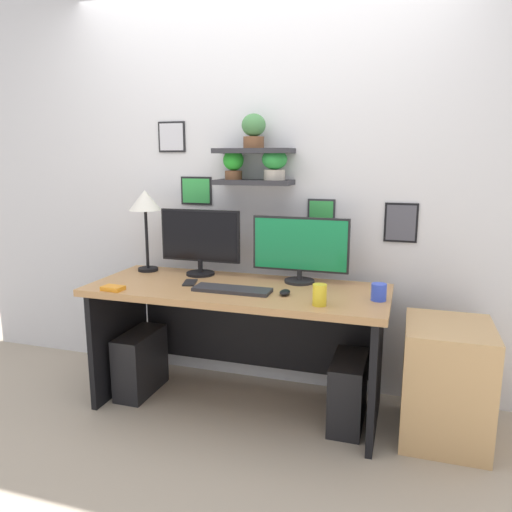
% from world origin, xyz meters
% --- Properties ---
extents(ground_plane, '(8.00, 8.00, 0.00)m').
position_xyz_m(ground_plane, '(0.00, 0.00, 0.00)').
color(ground_plane, tan).
extents(back_wall_assembly, '(4.40, 0.24, 2.70)m').
position_xyz_m(back_wall_assembly, '(0.00, 0.44, 1.35)').
color(back_wall_assembly, silver).
rests_on(back_wall_assembly, ground).
extents(desk, '(1.73, 0.68, 0.75)m').
position_xyz_m(desk, '(0.00, 0.06, 0.54)').
color(desk, tan).
rests_on(desk, ground).
extents(monitor_left, '(0.52, 0.18, 0.42)m').
position_xyz_m(monitor_left, '(-0.32, 0.22, 0.98)').
color(monitor_left, black).
rests_on(monitor_left, desk).
extents(monitor_right, '(0.58, 0.18, 0.39)m').
position_xyz_m(monitor_right, '(0.32, 0.22, 0.96)').
color(monitor_right, black).
rests_on(monitor_right, desk).
extents(keyboard, '(0.44, 0.14, 0.02)m').
position_xyz_m(keyboard, '(0.01, -0.10, 0.76)').
color(keyboard, '#2D2D33').
rests_on(keyboard, desk).
extents(computer_mouse, '(0.06, 0.09, 0.03)m').
position_xyz_m(computer_mouse, '(0.31, -0.08, 0.77)').
color(computer_mouse, black).
rests_on(computer_mouse, desk).
extents(desk_lamp, '(0.21, 0.21, 0.53)m').
position_xyz_m(desk_lamp, '(-0.70, 0.21, 1.18)').
color(desk_lamp, black).
rests_on(desk_lamp, desk).
extents(cell_phone, '(0.10, 0.15, 0.01)m').
position_xyz_m(cell_phone, '(-0.29, -0.01, 0.76)').
color(cell_phone, black).
rests_on(cell_phone, desk).
extents(coffee_mug, '(0.08, 0.08, 0.09)m').
position_xyz_m(coffee_mug, '(0.80, -0.03, 0.80)').
color(coffee_mug, blue).
rests_on(coffee_mug, desk).
extents(scissors_tray, '(0.13, 0.09, 0.02)m').
position_xyz_m(scissors_tray, '(-0.64, -0.28, 0.76)').
color(scissors_tray, orange).
rests_on(scissors_tray, desk).
extents(water_cup, '(0.07, 0.07, 0.11)m').
position_xyz_m(water_cup, '(0.52, -0.21, 0.81)').
color(water_cup, yellow).
rests_on(water_cup, desk).
extents(drawer_cabinet, '(0.44, 0.50, 0.63)m').
position_xyz_m(drawer_cabinet, '(1.17, 0.02, 0.32)').
color(drawer_cabinet, tan).
rests_on(drawer_cabinet, ground).
extents(computer_tower_left, '(0.18, 0.40, 0.40)m').
position_xyz_m(computer_tower_left, '(-0.66, -0.01, 0.20)').
color(computer_tower_left, black).
rests_on(computer_tower_left, ground).
extents(computer_tower_right, '(0.18, 0.40, 0.39)m').
position_xyz_m(computer_tower_right, '(0.66, -0.00, 0.20)').
color(computer_tower_right, black).
rests_on(computer_tower_right, ground).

